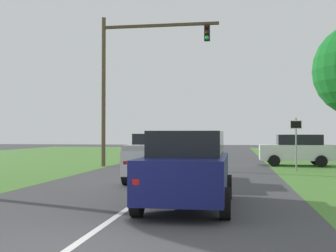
{
  "coord_description": "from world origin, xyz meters",
  "views": [
    {
      "loc": [
        2.72,
        -6.71,
        1.9
      ],
      "look_at": [
        -0.45,
        13.33,
        2.3
      ],
      "focal_mm": 45.57,
      "sensor_mm": 36.0,
      "label": 1
    }
  ],
  "objects": [
    {
      "name": "red_suv_near",
      "position": [
        1.49,
        4.43,
        1.04
      ],
      "size": [
        2.26,
        4.79,
        1.98
      ],
      "color": "navy",
      "rests_on": "ground_plane"
    },
    {
      "name": "traffic_light",
      "position": [
        -3.4,
        17.65,
        5.73
      ],
      "size": [
        6.96,
        0.4,
        8.86
      ],
      "color": "brown",
      "rests_on": "ground_plane"
    },
    {
      "name": "crossing_suv_far",
      "position": [
        6.37,
        19.98,
        0.98
      ],
      "size": [
        4.3,
        2.11,
        1.88
      ],
      "color": "silver",
      "rests_on": "ground_plane"
    },
    {
      "name": "ground_plane",
      "position": [
        0.0,
        9.84,
        0.0
      ],
      "size": [
        120.0,
        120.0,
        0.0
      ],
      "primitive_type": "plane",
      "color": "#424244"
    },
    {
      "name": "pickup_truck_lead",
      "position": [
        -0.32,
        10.34,
        0.99
      ],
      "size": [
        2.35,
        5.25,
        1.92
      ],
      "color": "silver",
      "rests_on": "ground_plane"
    },
    {
      "name": "keep_moving_sign",
      "position": [
        5.83,
        16.13,
        1.75
      ],
      "size": [
        0.6,
        0.09,
        2.75
      ],
      "color": "gray",
      "rests_on": "ground_plane"
    }
  ]
}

